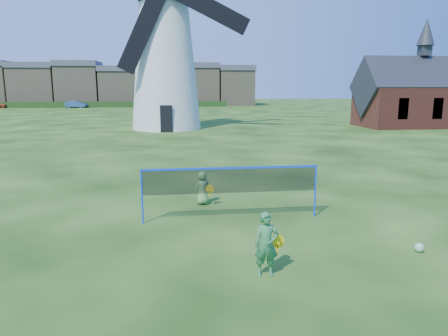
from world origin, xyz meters
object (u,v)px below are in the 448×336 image
(car_right, at_px, (76,104))
(chapel, at_px, (420,97))
(player_boy, at_px, (203,188))
(badminton_net, at_px, (231,181))
(windmill, at_px, (165,55))
(player_girl, at_px, (266,244))
(play_ball, at_px, (419,248))

(car_right, bearing_deg, chapel, -121.86)
(player_boy, height_order, car_right, car_right)
(badminton_net, distance_m, car_right, 67.27)
(windmill, relative_size, car_right, 5.11)
(windmill, xyz_separation_m, player_girl, (2.17, -30.03, -5.73))
(chapel, bearing_deg, player_boy, -133.16)
(player_girl, bearing_deg, badminton_net, 96.93)
(chapel, relative_size, badminton_net, 2.29)
(player_girl, distance_m, car_right, 70.86)
(windmill, xyz_separation_m, car_right, (-15.90, 38.48, -5.79))
(windmill, bearing_deg, play_ball, -78.47)
(windmill, bearing_deg, chapel, -2.28)
(chapel, xyz_separation_m, badminton_net, (-21.57, -25.42, -1.61))
(player_girl, bearing_deg, player_boy, 103.11)
(chapel, height_order, player_boy, chapel)
(player_boy, bearing_deg, windmill, -102.28)
(windmill, distance_m, chapel, 23.84)
(play_ball, distance_m, car_right, 71.23)
(player_boy, relative_size, play_ball, 4.95)
(player_girl, bearing_deg, play_ball, 14.72)
(badminton_net, bearing_deg, play_ball, -36.33)
(badminton_net, bearing_deg, player_girl, -86.98)
(chapel, relative_size, player_girl, 8.68)
(chapel, distance_m, player_boy, 32.59)
(windmill, height_order, car_right, windmill)
(windmill, distance_m, player_boy, 25.37)
(chapel, height_order, car_right, chapel)
(windmill, height_order, badminton_net, windmill)
(badminton_net, bearing_deg, player_boy, 111.67)
(car_right, bearing_deg, player_boy, -151.64)
(badminton_net, height_order, car_right, badminton_net)
(windmill, height_order, chapel, windmill)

